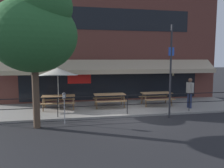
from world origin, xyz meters
TOP-DOWN VIEW (x-y plane):
  - ground_plane at (0.00, 0.00)m, footprint 120.00×120.00m
  - patio_deck at (0.00, 2.00)m, footprint 15.00×4.00m
  - restaurant_building at (0.00, 4.23)m, footprint 15.00×1.60m
  - patio_railing at (0.00, 0.30)m, footprint 13.84×0.04m
  - picnic_table_left at (-3.49, 2.01)m, footprint 1.80×1.42m
  - picnic_table_centre at (-0.60, 2.05)m, footprint 1.80×1.42m
  - picnic_table_right at (2.28, 2.03)m, footprint 1.80×1.42m
  - patio_umbrella_left at (-3.49, 1.92)m, footprint 2.14×2.14m
  - pedestrian_walking at (3.85, 0.97)m, footprint 0.25×0.62m
  - parking_meter_near at (-3.11, -0.54)m, footprint 0.15×0.16m
  - street_sign_pole at (1.95, -0.45)m, footprint 0.28×0.09m
  - street_tree_curbside at (-4.14, -0.97)m, footprint 3.52×3.17m

SIDE VIEW (x-z plane):
  - ground_plane at x=0.00m, z-range 0.00..0.00m
  - patio_deck at x=0.00m, z-range 0.00..0.10m
  - picnic_table_left at x=-3.49m, z-range 0.33..1.08m
  - picnic_table_centre at x=-0.60m, z-range 0.33..1.08m
  - picnic_table_right at x=2.28m, z-range 0.33..1.08m
  - patio_railing at x=0.00m, z-range 0.32..1.28m
  - pedestrian_walking at x=3.85m, z-range 0.20..1.91m
  - parking_meter_near at x=-3.11m, z-range 0.44..1.86m
  - patio_umbrella_left at x=-3.49m, z-range 0.99..3.37m
  - street_sign_pole at x=1.95m, z-range 0.06..4.56m
  - restaurant_building at x=0.00m, z-range -0.03..7.75m
  - street_tree_curbside at x=-4.14m, z-range 1.09..6.94m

